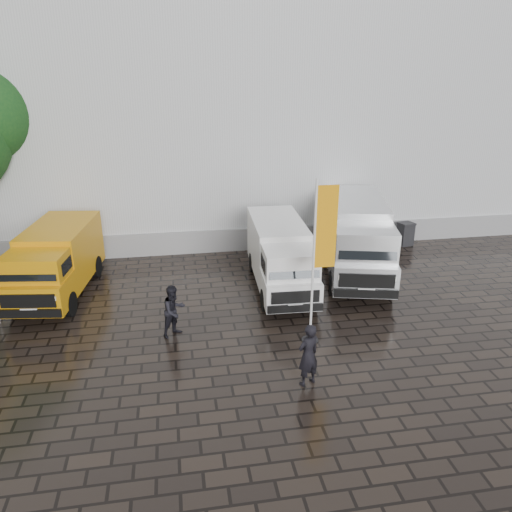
# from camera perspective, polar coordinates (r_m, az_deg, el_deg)

# --- Properties ---
(ground) EXTENTS (120.00, 120.00, 0.00)m
(ground) POSITION_cam_1_polar(r_m,az_deg,el_deg) (15.44, 6.87, -9.40)
(ground) COLOR black
(ground) RESTS_ON ground
(exhibition_hall) EXTENTS (44.00, 16.00, 12.00)m
(exhibition_hall) POSITION_cam_1_polar(r_m,az_deg,el_deg) (29.35, 2.31, 17.72)
(exhibition_hall) COLOR silver
(exhibition_hall) RESTS_ON ground
(hall_plinth) EXTENTS (44.00, 0.15, 1.00)m
(hall_plinth) POSITION_cam_1_polar(r_m,az_deg,el_deg) (22.70, 6.25, 2.32)
(hall_plinth) COLOR gray
(hall_plinth) RESTS_ON ground
(van_yellow) EXTENTS (2.68, 5.39, 2.38)m
(van_yellow) POSITION_cam_1_polar(r_m,az_deg,el_deg) (18.98, -21.87, -0.81)
(van_yellow) COLOR orange
(van_yellow) RESTS_ON ground
(van_white) EXTENTS (2.05, 5.55, 2.38)m
(van_white) POSITION_cam_1_polar(r_m,az_deg,el_deg) (18.17, 2.82, -0.20)
(van_white) COLOR white
(van_white) RESTS_ON ground
(van_silver) EXTENTS (3.63, 6.82, 2.81)m
(van_silver) POSITION_cam_1_polar(r_m,az_deg,el_deg) (19.77, 11.37, 1.89)
(van_silver) COLOR silver
(van_silver) RESTS_ON ground
(flagpole) EXTENTS (0.88, 0.50, 4.96)m
(flagpole) POSITION_cam_1_polar(r_m,az_deg,el_deg) (14.18, 7.32, 0.16)
(flagpole) COLOR black
(flagpole) RESTS_ON ground
(wheelie_bin) EXTENTS (0.72, 0.72, 1.05)m
(wheelie_bin) POSITION_cam_1_polar(r_m,az_deg,el_deg) (23.77, 16.70, 2.47)
(wheelie_bin) COLOR black
(wheelie_bin) RESTS_ON ground
(person_front) EXTENTS (0.75, 0.64, 1.74)m
(person_front) POSITION_cam_1_polar(r_m,az_deg,el_deg) (13.04, 5.98, -11.18)
(person_front) COLOR black
(person_front) RESTS_ON ground
(person_tent) EXTENTS (1.01, 0.98, 1.64)m
(person_tent) POSITION_cam_1_polar(r_m,az_deg,el_deg) (15.37, -9.35, -6.20)
(person_tent) COLOR black
(person_tent) RESTS_ON ground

